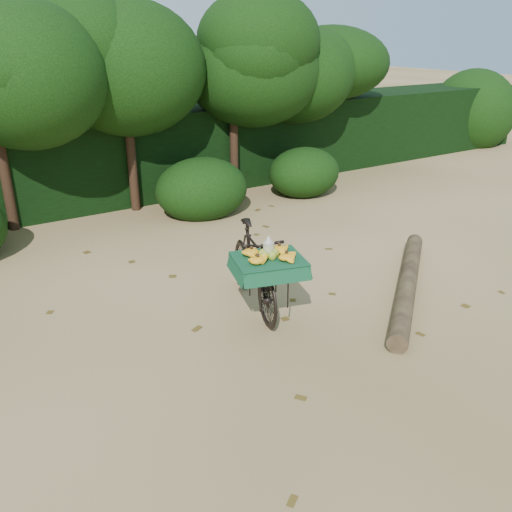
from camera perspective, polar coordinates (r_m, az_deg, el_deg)
ground at (r=6.67m, az=0.16°, el=-7.48°), size 80.00×80.00×0.00m
vendor_bicycle at (r=6.89m, az=-0.18°, el=-1.19°), size 1.14×1.96×1.11m
fallen_log at (r=7.80m, az=15.69°, el=-2.73°), size 2.79×2.31×0.24m
hedge_backdrop at (r=11.83m, az=-16.94°, el=9.72°), size 26.00×1.80×1.80m
tree_row at (r=10.72m, az=-19.73°, el=14.14°), size 14.50×2.00×4.00m
bush_clumps at (r=10.26m, az=-10.69°, el=5.82°), size 8.80×1.70×0.90m
leaf_litter at (r=7.16m, az=-2.68°, el=-5.25°), size 7.00×7.30×0.01m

